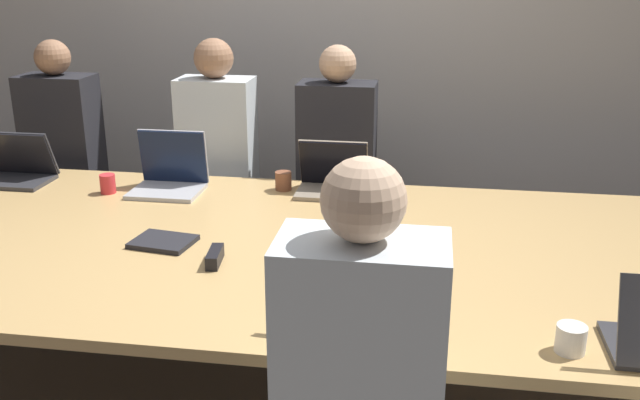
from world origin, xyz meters
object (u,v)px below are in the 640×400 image
laptop_far_center (332,178)px  cup_far_center (283,181)px  laptop_far_midleft (170,174)px  stapler (215,257)px  laptop_far_left (17,167)px  person_far_left (66,166)px  cup_near_right (571,339)px  person_far_midleft (219,169)px  laptop_near_midright (361,306)px  cup_far_midleft (108,184)px  person_far_center (337,179)px

laptop_far_center → cup_far_center: size_ratio=3.66×
laptop_far_midleft → cup_far_center: bearing=8.7°
stapler → laptop_far_left: bearing=140.4°
laptop_far_center → person_far_left: size_ratio=0.24×
laptop_far_midleft → cup_near_right: laptop_far_midleft is taller
laptop_far_left → person_far_left: (-0.02, 0.49, -0.14)m
person_far_midleft → laptop_near_midright: 2.00m
laptop_near_midright → person_far_left: person_far_left is taller
laptop_far_midleft → laptop_near_midright: (1.04, -1.21, -0.00)m
laptop_far_midleft → laptop_far_left: (-0.80, 0.01, -0.01)m
cup_far_center → laptop_far_left: size_ratio=0.26×
cup_far_center → cup_far_midleft: bearing=-167.7°
laptop_far_center → laptop_near_midright: 1.32m
person_far_center → person_far_midleft: bearing=176.9°
cup_far_center → laptop_far_midleft: bearing=-171.3°
cup_near_right → laptop_far_left: (-2.43, 1.26, 0.03)m
laptop_far_left → stapler: (1.26, -0.82, -0.05)m
laptop_near_midright → person_far_left: 2.53m
person_far_midleft → laptop_far_left: size_ratio=3.96×
person_far_midleft → laptop_far_center: bearing=-33.3°
laptop_far_left → laptop_far_center: bearing=2.5°
cup_far_midleft → person_far_left: person_far_left is taller
laptop_far_midleft → person_far_midleft: 0.56m
person_far_midleft → stapler: (0.39, -1.35, 0.08)m
person_far_midleft → stapler: 1.40m
laptop_far_midleft → cup_far_midleft: bearing=-160.9°
laptop_near_midright → cup_near_right: bearing=176.2°
laptop_far_midleft → person_far_left: person_far_left is taller
laptop_far_center → stapler: laptop_far_center is taller
cup_near_right → laptop_far_left: laptop_far_left is taller
person_far_center → laptop_near_midright: size_ratio=4.04×
person_far_midleft → cup_far_center: bearing=-44.9°
laptop_near_midright → stapler: size_ratio=2.19×
person_far_center → laptop_near_midright: person_far_center is taller
laptop_near_midright → stapler: (-0.57, 0.40, -0.05)m
laptop_far_center → person_far_center: (-0.03, 0.42, -0.14)m
person_far_left → stapler: 1.83m
person_far_center → laptop_near_midright: (0.30, -1.71, 0.14)m
laptop_far_left → stapler: laptop_far_left is taller
person_far_center → laptop_far_left: person_far_center is taller
laptop_far_midleft → person_far_midleft: bearing=82.2°
laptop_far_center → cup_far_midleft: laptop_far_center is taller
laptop_far_midleft → cup_far_midleft: size_ratio=3.66×
laptop_far_center → cup_near_right: (0.86, -1.33, -0.03)m
cup_near_right → laptop_near_midright: size_ratio=0.25×
cup_near_right → laptop_far_midleft: bearing=142.7°
laptop_far_center → cup_far_center: (-0.24, -0.00, -0.03)m
stapler → person_far_center: bearing=71.7°
cup_far_center → person_far_left: person_far_left is taller
cup_far_center → person_far_center: bearing=64.5°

